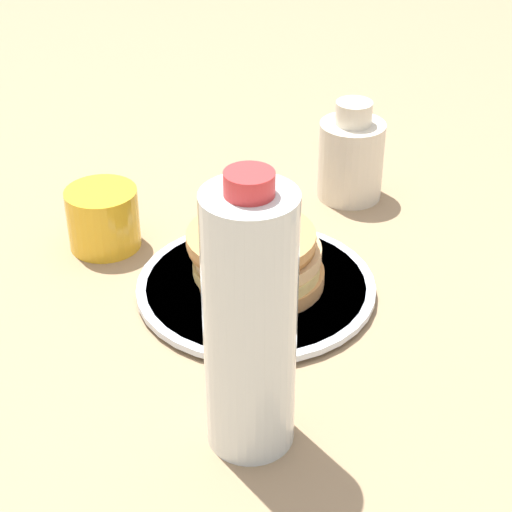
{
  "coord_description": "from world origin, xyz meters",
  "views": [
    {
      "loc": [
        0.08,
        -0.78,
        0.54
      ],
      "look_at": [
        0.03,
        -0.03,
        0.05
      ],
      "focal_mm": 60.0,
      "sensor_mm": 36.0,
      "label": 1
    }
  ],
  "objects_px": {
    "cream_jug": "(351,157)",
    "water_bottle_near": "(250,324)",
    "pancake_stack": "(256,257)",
    "plate": "(256,287)",
    "juice_glass": "(103,218)"
  },
  "relations": [
    {
      "from": "cream_jug",
      "to": "water_bottle_near",
      "type": "height_order",
      "value": "water_bottle_near"
    },
    {
      "from": "pancake_stack",
      "to": "juice_glass",
      "type": "bearing_deg",
      "value": 155.98
    },
    {
      "from": "pancake_stack",
      "to": "water_bottle_near",
      "type": "xyz_separation_m",
      "value": [
        0.01,
        -0.22,
        0.08
      ]
    },
    {
      "from": "juice_glass",
      "to": "water_bottle_near",
      "type": "relative_size",
      "value": 0.32
    },
    {
      "from": "juice_glass",
      "to": "cream_jug",
      "type": "bearing_deg",
      "value": 26.61
    },
    {
      "from": "cream_jug",
      "to": "pancake_stack",
      "type": "bearing_deg",
      "value": -114.43
    },
    {
      "from": "plate",
      "to": "water_bottle_near",
      "type": "relative_size",
      "value": 1.0
    },
    {
      "from": "plate",
      "to": "cream_jug",
      "type": "xyz_separation_m",
      "value": [
        0.1,
        0.23,
        0.05
      ]
    },
    {
      "from": "plate",
      "to": "juice_glass",
      "type": "distance_m",
      "value": 0.2
    },
    {
      "from": "plate",
      "to": "cream_jug",
      "type": "relative_size",
      "value": 2.0
    },
    {
      "from": "plate",
      "to": "juice_glass",
      "type": "xyz_separation_m",
      "value": [
        -0.18,
        0.08,
        0.03
      ]
    },
    {
      "from": "pancake_stack",
      "to": "plate",
      "type": "bearing_deg",
      "value": -102.85
    },
    {
      "from": "cream_jug",
      "to": "plate",
      "type": "bearing_deg",
      "value": -114.38
    },
    {
      "from": "pancake_stack",
      "to": "water_bottle_near",
      "type": "bearing_deg",
      "value": -86.9
    },
    {
      "from": "pancake_stack",
      "to": "juice_glass",
      "type": "distance_m",
      "value": 0.2
    }
  ]
}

